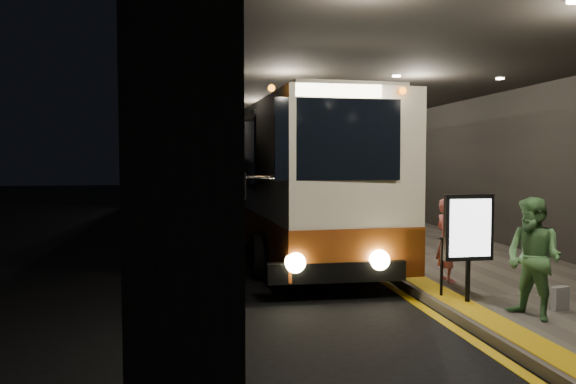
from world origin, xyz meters
TOP-DOWN VIEW (x-y plane):
  - ground at (0.00, 0.00)m, footprint 90.00×90.00m
  - lane_line_white at (-1.80, 5.00)m, footprint 0.12×50.00m
  - kerb_stripe_yellow at (2.35, 5.00)m, footprint 0.18×50.00m
  - sidewalk at (4.75, 5.00)m, footprint 4.50×50.00m
  - tactile_strip at (2.85, 5.00)m, footprint 0.50×50.00m
  - terminal_wall at (7.00, 5.00)m, footprint 0.10×50.00m
  - support_columns at (-1.50, 4.00)m, footprint 0.80×24.80m
  - canopy at (2.50, 5.00)m, footprint 9.00×50.00m
  - coach_main at (0.98, 3.31)m, footprint 3.30×12.34m
  - coach_second at (0.98, 15.82)m, footprint 3.05×11.22m
  - coach_third at (0.92, 29.81)m, footprint 2.71×12.15m
  - passenger_boarding at (3.37, -1.92)m, footprint 0.48×0.64m
  - passenger_waiting_green at (3.50, -4.55)m, footprint 0.83×1.02m
  - bag_polka at (4.21, -4.17)m, footprint 0.32×0.20m
  - info_sign at (3.00, -3.51)m, footprint 0.85×0.13m
  - stanchion_post at (2.75, -3.04)m, footprint 0.05×0.05m

SIDE VIEW (x-z plane):
  - ground at x=0.00m, z-range 0.00..0.00m
  - lane_line_white at x=-1.80m, z-range 0.00..0.01m
  - kerb_stripe_yellow at x=2.35m, z-range 0.00..0.01m
  - sidewalk at x=4.75m, z-range 0.00..0.15m
  - tactile_strip at x=2.85m, z-range 0.15..0.16m
  - bag_polka at x=4.21m, z-range 0.15..0.51m
  - stanchion_post at x=2.75m, z-range 0.15..1.16m
  - passenger_boarding at x=3.37m, z-range 0.15..1.77m
  - passenger_waiting_green at x=3.50m, z-range 0.15..1.96m
  - info_sign at x=3.00m, z-range 0.46..2.26m
  - coach_second at x=0.98m, z-range -0.07..3.41m
  - coach_third at x=0.92m, z-range -0.08..3.73m
  - coach_main at x=0.98m, z-range -0.08..3.74m
  - support_columns at x=-1.50m, z-range 0.00..4.40m
  - terminal_wall at x=7.00m, z-range 0.00..6.00m
  - canopy at x=2.50m, z-range 4.40..4.80m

